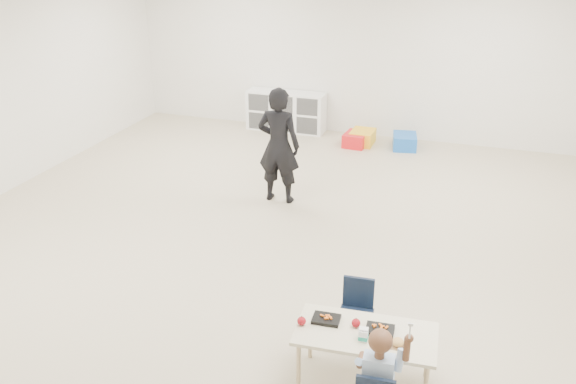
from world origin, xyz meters
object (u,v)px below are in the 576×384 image
(child, at_px, (377,381))
(adult, at_px, (279,146))
(cubby_shelf, at_px, (286,111))
(table, at_px, (364,358))

(child, xyz_separation_m, adult, (-2.02, 3.65, 0.30))
(cubby_shelf, distance_m, adult, 3.07)
(table, bearing_deg, adult, 116.10)
(child, distance_m, adult, 4.19)
(table, bearing_deg, cubby_shelf, 110.16)
(child, xyz_separation_m, cubby_shelf, (-2.91, 6.56, -0.13))
(child, bearing_deg, table, 106.88)
(child, bearing_deg, cubby_shelf, 109.92)
(table, distance_m, child, 0.56)
(table, height_order, cubby_shelf, cubby_shelf)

